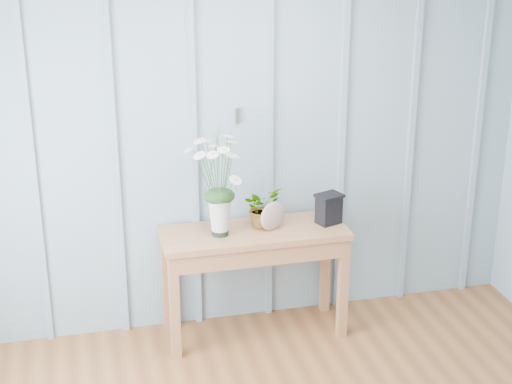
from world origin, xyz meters
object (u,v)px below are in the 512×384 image
object	(u,v)px
felt_disc_vessel	(273,216)
carved_box	(329,208)
sideboard	(254,246)
daisy_vase	(219,171)

from	to	relation	value
felt_disc_vessel	carved_box	world-z (taller)	carved_box
sideboard	daisy_vase	xyz separation A→B (m)	(-0.23, -0.02, 0.54)
sideboard	daisy_vase	bearing A→B (deg)	-175.15
carved_box	daisy_vase	bearing A→B (deg)	-178.77
sideboard	carved_box	xyz separation A→B (m)	(0.50, -0.00, 0.22)
felt_disc_vessel	carved_box	distance (m)	0.39
sideboard	daisy_vase	world-z (taller)	daisy_vase
daisy_vase	carved_box	xyz separation A→B (m)	(0.73, 0.02, -0.32)
daisy_vase	carved_box	distance (m)	0.80
sideboard	carved_box	distance (m)	0.55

